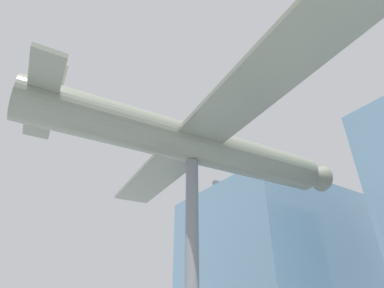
{
  "coord_description": "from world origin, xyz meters",
  "views": [
    {
      "loc": [
        9.67,
        -6.26,
        1.87
      ],
      "look_at": [
        0.0,
        0.0,
        8.38
      ],
      "focal_mm": 28.0,
      "sensor_mm": 36.0,
      "label": 1
    }
  ],
  "objects": [
    {
      "name": "support_pylon_central",
      "position": [
        0.0,
        0.0,
        3.77
      ],
      "size": [
        0.52,
        0.52,
        7.53
      ],
      "color": "slate",
      "rests_on": "ground_plane"
    },
    {
      "name": "suspended_airplane",
      "position": [
        0.02,
        0.24,
        8.39
      ],
      "size": [
        17.01,
        15.64,
        2.83
      ],
      "rotation": [
        0.0,
        0.0,
        -0.08
      ],
      "color": "slate",
      "rests_on": "support_pylon_central"
    },
    {
      "name": "glass_pavilion_left",
      "position": [
        -8.8,
        14.38,
        5.44
      ],
      "size": [
        11.64,
        13.9,
        11.46
      ],
      "color": "#60849E",
      "rests_on": "ground_plane"
    }
  ]
}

